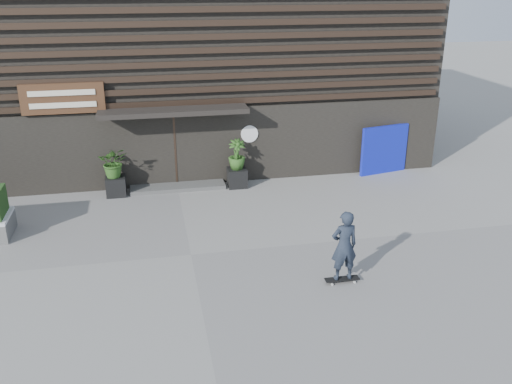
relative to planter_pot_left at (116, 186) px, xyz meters
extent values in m
plane|color=gray|center=(1.90, -4.40, -0.30)|extent=(80.00, 80.00, 0.00)
cube|color=#484845|center=(1.90, 0.20, -0.24)|extent=(3.00, 0.80, 0.12)
cube|color=black|center=(0.00, 0.00, 0.00)|extent=(0.60, 0.60, 0.60)
imported|color=#2D591E|center=(0.00, 0.00, 0.78)|extent=(0.86, 0.75, 0.96)
cube|color=black|center=(3.80, 0.00, 0.00)|extent=(0.60, 0.60, 0.60)
imported|color=#2D591E|center=(3.80, 0.00, 0.78)|extent=(0.54, 0.54, 0.96)
cube|color=#0D17B1|center=(8.94, 0.30, 0.53)|extent=(1.76, 0.49, 1.66)
cube|color=black|center=(1.90, 5.60, 3.70)|extent=(18.00, 10.00, 8.00)
cube|color=black|center=(1.90, 0.54, 0.95)|extent=(18.00, 0.12, 2.50)
cube|color=#38281E|center=(1.90, 0.48, 2.40)|extent=(17.60, 0.08, 0.18)
cube|color=#38281E|center=(1.90, 0.48, 2.79)|extent=(17.60, 0.08, 0.18)
cube|color=#38281E|center=(1.90, 0.48, 3.18)|extent=(17.60, 0.08, 0.18)
cube|color=#38281E|center=(1.90, 0.48, 3.58)|extent=(17.60, 0.08, 0.18)
cube|color=#38281E|center=(1.90, 0.48, 3.97)|extent=(17.60, 0.08, 0.18)
cube|color=#38281E|center=(1.90, 0.48, 4.36)|extent=(17.60, 0.08, 0.18)
cube|color=#38281E|center=(1.90, 0.48, 4.75)|extent=(17.60, 0.08, 0.18)
cube|color=#38281E|center=(1.90, 0.48, 5.15)|extent=(17.60, 0.08, 0.18)
cube|color=black|center=(1.90, 0.10, 2.25)|extent=(4.50, 1.00, 0.15)
cube|color=black|center=(1.90, 0.70, 0.85)|extent=(2.40, 0.30, 2.30)
cube|color=#38281E|center=(1.90, 0.52, 0.85)|extent=(0.06, 0.10, 2.30)
cube|color=#472B19|center=(-1.30, 0.40, 2.70)|extent=(2.40, 0.10, 0.90)
cube|color=beige|center=(-1.30, 0.33, 2.88)|extent=(1.90, 0.02, 0.16)
cube|color=beige|center=(-1.30, 0.33, 2.52)|extent=(1.90, 0.02, 0.16)
cylinder|color=white|center=(4.30, 0.46, 1.30)|extent=(0.56, 0.03, 0.56)
cube|color=black|center=(5.09, -6.37, -0.21)|extent=(0.78, 0.20, 0.02)
cylinder|color=#AEAEA9|center=(4.83, -6.47, -0.27)|extent=(0.06, 0.03, 0.06)
cylinder|color=beige|center=(4.83, -6.27, -0.27)|extent=(0.06, 0.03, 0.06)
cylinder|color=beige|center=(5.35, -6.47, -0.27)|extent=(0.06, 0.03, 0.06)
cylinder|color=beige|center=(5.35, -6.27, -0.27)|extent=(0.06, 0.03, 0.06)
imported|color=#1B2330|center=(5.09, -6.37, 0.61)|extent=(0.61, 0.41, 1.63)
camera|label=1|loc=(1.07, -16.51, 6.12)|focal=38.79mm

